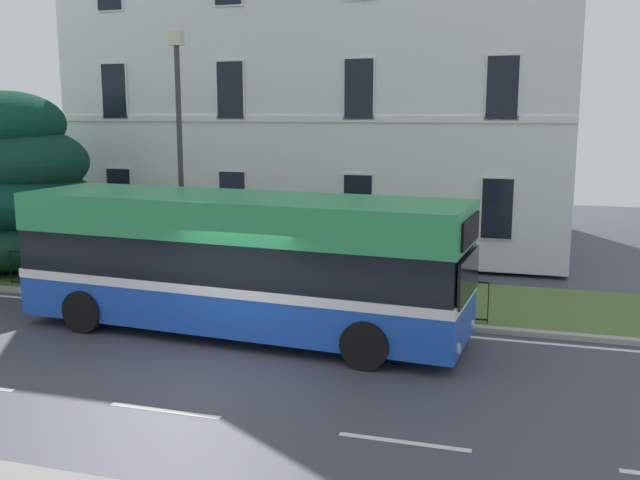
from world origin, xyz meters
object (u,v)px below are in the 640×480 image
evergreen_tree (15,192)px  street_lamp_post (180,145)px  georgian_townhouse (339,66)px  single_decker_bus (240,262)px

evergreen_tree → street_lamp_post: street_lamp_post is taller
evergreen_tree → street_lamp_post: (6.20, -1.11, 1.53)m
georgian_townhouse → single_decker_bus: size_ratio=1.69×
single_decker_bus → street_lamp_post: bearing=139.6°
evergreen_tree → single_decker_bus: size_ratio=0.53×
street_lamp_post → georgian_townhouse: bearing=80.8°
georgian_townhouse → street_lamp_post: (-1.62, -9.96, -2.58)m
georgian_townhouse → evergreen_tree: (-7.81, -8.86, -4.11)m
georgian_townhouse → street_lamp_post: georgian_townhouse is taller
georgian_townhouse → single_decker_bus: bearing=-84.6°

